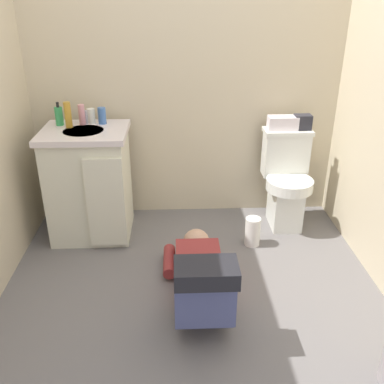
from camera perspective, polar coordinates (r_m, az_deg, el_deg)
ground_plane at (r=2.77m, az=-0.04°, el=-12.95°), size 2.85×3.12×0.04m
wall_back at (r=3.31m, az=-0.89°, el=16.76°), size 2.51×0.08×2.40m
toilet at (r=3.37m, az=12.49°, el=1.51°), size 0.36×0.46×0.75m
vanity_cabinet at (r=3.22m, az=-13.50°, el=1.23°), size 0.60×0.53×0.82m
faucet at (r=3.20m, az=-13.94°, el=9.70°), size 0.02×0.02×0.10m
person_plumber at (r=2.54m, az=1.08°, el=-11.34°), size 0.39×1.06×0.52m
tissue_box at (r=3.29m, az=12.06°, el=9.04°), size 0.22×0.11×0.10m
toiletry_bag at (r=3.33m, az=14.60°, el=9.06°), size 0.12×0.09×0.11m
soap_dispenser at (r=3.22m, az=-17.39°, el=9.71°), size 0.06×0.06×0.17m
bottle_amber at (r=3.14m, az=-16.28°, el=9.89°), size 0.05×0.05×0.18m
bottle_pink at (r=3.19m, az=-14.55°, el=10.01°), size 0.05×0.05×0.14m
bottle_white at (r=3.20m, az=-13.36°, el=9.86°), size 0.06×0.06×0.11m
bottle_blue at (r=3.18m, az=-11.97°, el=9.97°), size 0.06×0.06×0.12m
paper_towel_roll at (r=3.14m, az=8.12°, el=-5.26°), size 0.11×0.11×0.22m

